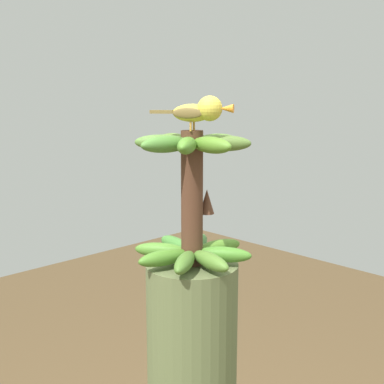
# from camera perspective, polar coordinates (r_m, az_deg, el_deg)

# --- Properties ---
(banana_bunch) EXTENTS (0.29, 0.29, 0.32)m
(banana_bunch) POSITION_cam_1_polar(r_m,az_deg,el_deg) (1.18, 0.03, -0.78)
(banana_bunch) COLOR #4C2D1E
(banana_bunch) RESTS_ON banana_tree
(perched_bird) EXTENTS (0.11, 0.18, 0.08)m
(perched_bird) POSITION_cam_1_polar(r_m,az_deg,el_deg) (1.13, 1.01, 9.30)
(perched_bird) COLOR #C68933
(perched_bird) RESTS_ON banana_bunch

